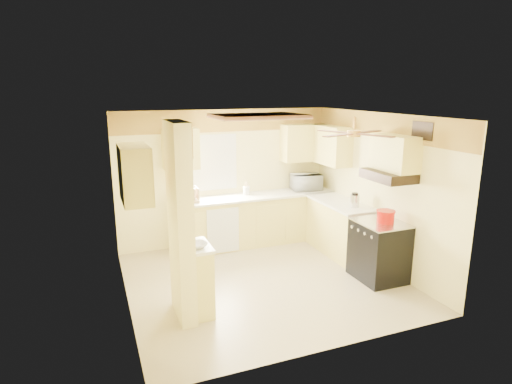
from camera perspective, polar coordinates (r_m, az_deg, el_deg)
name	(u,v)px	position (r m, az deg, el deg)	size (l,w,h in m)	color
floor	(264,281)	(6.68, 1.09, -11.77)	(4.00, 4.00, 0.00)	tan
ceiling	(265,115)	(6.04, 1.20, 10.16)	(4.00, 4.00, 0.00)	white
wall_back	(225,177)	(7.99, -4.10, 1.94)	(4.00, 4.00, 0.00)	#FFF09B
wall_front	(333,245)	(4.63, 10.26, -7.03)	(4.00, 4.00, 0.00)	#FFF09B
wall_left	(122,217)	(5.81, -17.43, -3.17)	(3.80, 3.80, 0.00)	#FFF09B
wall_right	(378,190)	(7.23, 15.94, 0.20)	(3.80, 3.80, 0.00)	#FFF09B
wallpaper_border	(225,121)	(7.82, -4.19, 9.47)	(4.00, 0.02, 0.40)	#FBCF4A
partition_column	(181,223)	(5.36, -10.03, -4.13)	(0.20, 0.70, 2.50)	#FFF09B
partition_ledge	(200,280)	(5.70, -7.48, -11.59)	(0.25, 0.55, 0.90)	#FFEF7D
ledge_top	(199,246)	(5.51, -7.63, -7.17)	(0.28, 0.58, 0.04)	white
lower_cabinets_back	(256,220)	(8.07, 0.03, -3.76)	(3.00, 0.60, 0.90)	#FFEF7D
lower_cabinets_right	(340,228)	(7.75, 11.10, -4.78)	(0.60, 1.40, 0.90)	#FFEF7D
countertop_back	(256,196)	(7.94, 0.06, -0.54)	(3.04, 0.64, 0.04)	white
countertop_right	(340,203)	(7.61, 11.20, -1.43)	(0.64, 1.44, 0.04)	white
dishwasher_panel	(223,231)	(7.57, -4.41, -5.17)	(0.58, 0.02, 0.80)	white
window	(212,163)	(7.85, -5.85, 3.93)	(0.92, 0.02, 1.02)	white
upper_cab_back_left	(181,149)	(7.51, -10.00, 5.67)	(0.60, 0.35, 0.70)	#FFEF7D
upper_cab_back_right	(305,143)	(8.32, 6.50, 6.55)	(0.90, 0.35, 0.70)	#FFEF7D
upper_cab_right	(330,145)	(8.04, 9.83, 6.20)	(0.35, 1.00, 0.70)	#FFEF7D
upper_cab_left_wall	(135,174)	(5.44, -15.84, 2.34)	(0.35, 0.75, 0.70)	#FFEF7D
upper_cab_over_stove	(395,153)	(6.57, 18.00, 4.97)	(0.35, 0.76, 0.52)	#FFEF7D
stove	(379,250)	(6.85, 16.06, -7.48)	(0.68, 0.77, 0.92)	black
range_hood	(388,176)	(6.58, 17.22, 2.10)	(0.50, 0.76, 0.14)	black
poster_menu	(188,175)	(5.23, -9.10, 2.26)	(0.02, 0.42, 0.57)	black
poster_nashville	(190,226)	(5.40, -8.84, -4.52)	(0.02, 0.42, 0.57)	black
ceiling_light_panel	(258,116)	(6.55, 0.31, 10.05)	(1.35, 0.95, 0.06)	brown
ceiling_fan	(354,133)	(5.92, 12.91, 7.67)	(1.15, 1.15, 0.26)	gold
vent_grate	(422,131)	(6.37, 21.32, 7.62)	(0.02, 0.40, 0.25)	black
microwave	(306,182)	(8.36, 6.70, 1.34)	(0.56, 0.38, 0.31)	white
bowl	(198,245)	(5.41, -7.79, -7.02)	(0.24, 0.24, 0.06)	white
dutch_oven	(386,216)	(6.67, 16.90, -3.12)	(0.28, 0.28, 0.19)	#B90F06
kettle	(355,200)	(7.30, 13.02, -1.10)	(0.16, 0.16, 0.24)	silver
dish_rack	(187,197)	(7.55, -9.22, -0.63)	(0.45, 0.36, 0.24)	tan
utensil_crock	(246,190)	(7.95, -1.29, 0.21)	(0.12, 0.12, 0.24)	white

